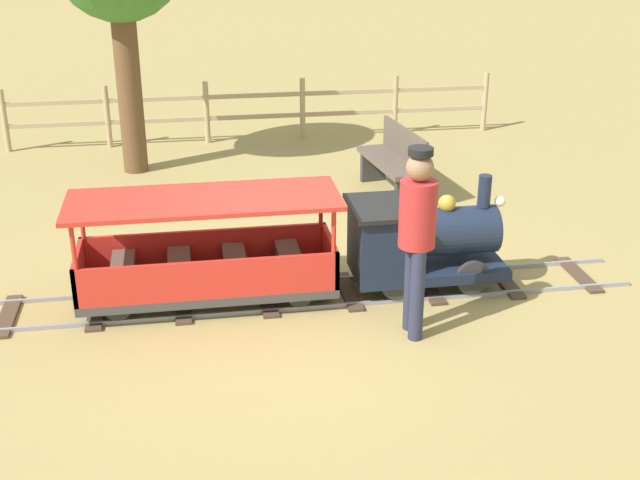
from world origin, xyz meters
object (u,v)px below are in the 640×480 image
park_bench (394,162)px  conductor_person (417,228)px  locomotive (418,241)px  passenger_car (207,261)px

park_bench → conductor_person: bearing=-11.3°
locomotive → conductor_person: (0.83, -0.26, 0.47)m
locomotive → park_bench: (-2.58, 0.42, -0.07)m
locomotive → conductor_person: 0.99m
passenger_car → conductor_person: (0.83, 1.66, 0.53)m
locomotive → park_bench: locomotive is taller
passenger_car → conductor_person: size_ratio=1.45×
locomotive → park_bench: size_ratio=1.08×
conductor_person → park_bench: bearing=168.7°
passenger_car → conductor_person: 1.93m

